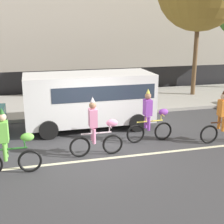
{
  "coord_description": "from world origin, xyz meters",
  "views": [
    {
      "loc": [
        -1.97,
        -9.2,
        4.03
      ],
      "look_at": [
        0.77,
        1.2,
        1.0
      ],
      "focal_mm": 50.0,
      "sensor_mm": 36.0,
      "label": 1
    }
  ],
  "objects_px": {
    "parade_cyclist_lime": "(9,146)",
    "parked_van_white": "(91,96)",
    "parade_cyclist_purple": "(150,119)",
    "parade_cyclist_pink": "(97,130)"
  },
  "relations": [
    {
      "from": "parade_cyclist_lime",
      "to": "parade_cyclist_pink",
      "type": "height_order",
      "value": "same"
    },
    {
      "from": "parade_cyclist_lime",
      "to": "parked_van_white",
      "type": "bearing_deg",
      "value": 49.94
    },
    {
      "from": "parade_cyclist_lime",
      "to": "parked_van_white",
      "type": "relative_size",
      "value": 0.38
    },
    {
      "from": "parade_cyclist_purple",
      "to": "parked_van_white",
      "type": "relative_size",
      "value": 0.38
    },
    {
      "from": "parade_cyclist_lime",
      "to": "parked_van_white",
      "type": "xyz_separation_m",
      "value": [
        2.96,
        3.53,
        0.44
      ]
    },
    {
      "from": "parade_cyclist_lime",
      "to": "parade_cyclist_purple",
      "type": "height_order",
      "value": "same"
    },
    {
      "from": "parade_cyclist_lime",
      "to": "parade_cyclist_pink",
      "type": "xyz_separation_m",
      "value": [
        2.57,
        0.64,
        0.0
      ]
    },
    {
      "from": "parade_cyclist_pink",
      "to": "parked_van_white",
      "type": "distance_m",
      "value": 2.94
    },
    {
      "from": "parade_cyclist_pink",
      "to": "parked_van_white",
      "type": "bearing_deg",
      "value": 82.25
    },
    {
      "from": "parked_van_white",
      "to": "parade_cyclist_pink",
      "type": "bearing_deg",
      "value": -97.75
    }
  ]
}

